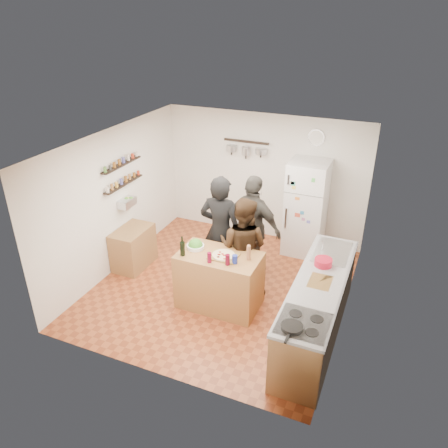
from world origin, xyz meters
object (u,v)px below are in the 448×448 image
at_px(person_back, 253,227).
at_px(person_center, 243,247).
at_px(side_table, 133,248).
at_px(counter_run, 317,309).
at_px(prep_island, 219,280).
at_px(skillet, 292,327).
at_px(red_bowl, 323,262).
at_px(fridge, 306,208).
at_px(salad_bowl, 196,246).
at_px(wall_clock, 316,138).
at_px(person_left, 220,231).
at_px(pepper_mill, 249,254).
at_px(salt_canister, 235,259).
at_px(wine_bottle, 183,249).

bearing_deg(person_back, person_center, 109.27).
height_order(person_back, side_table, person_back).
bearing_deg(counter_run, prep_island, 176.03).
height_order(person_center, skillet, person_center).
xyz_separation_m(red_bowl, fridge, (-0.70, 1.89, -0.07)).
relative_size(salad_bowl, wall_clock, 0.90).
xyz_separation_m(person_back, side_table, (-2.06, -0.59, -0.55)).
bearing_deg(skillet, person_left, 132.78).
xyz_separation_m(person_left, red_bowl, (1.75, -0.32, 0.01)).
bearing_deg(counter_run, pepper_mill, 171.84).
relative_size(salt_canister, skillet, 0.50).
bearing_deg(person_left, pepper_mill, 137.88).
distance_m(salt_canister, person_center, 0.62).
xyz_separation_m(salt_canister, person_back, (-0.13, 1.17, -0.06)).
height_order(prep_island, side_table, prep_island).
height_order(prep_island, skillet, skillet).
height_order(counter_run, fridge, fridge).
bearing_deg(person_back, skillet, 135.31).
distance_m(salad_bowl, fridge, 2.47).
xyz_separation_m(salt_canister, red_bowl, (1.20, 0.42, -0.00)).
xyz_separation_m(wine_bottle, red_bowl, (2.00, 0.52, -0.05)).
height_order(salt_canister, side_table, salt_canister).
bearing_deg(person_back, wall_clock, -97.50).
bearing_deg(counter_run, person_center, 156.55).
xyz_separation_m(prep_island, wall_clock, (0.80, 2.52, 1.69)).
relative_size(person_back, skillet, 7.06).
bearing_deg(wine_bottle, prep_island, 23.75).
distance_m(wine_bottle, side_table, 1.68).
relative_size(person_left, red_bowl, 7.56).
height_order(red_bowl, fridge, fridge).
xyz_separation_m(prep_island, salad_bowl, (-0.42, 0.05, 0.48)).
bearing_deg(salad_bowl, person_left, 73.27).
bearing_deg(counter_run, salt_canister, -179.42).
bearing_deg(wine_bottle, counter_run, 3.14).
bearing_deg(red_bowl, counter_run, -83.06).
distance_m(salt_canister, person_left, 0.92).
relative_size(salad_bowl, side_table, 0.34).
bearing_deg(person_center, counter_run, 158.89).
distance_m(wine_bottle, counter_run, 2.13).
height_order(counter_run, red_bowl, red_bowl).
bearing_deg(salad_bowl, counter_run, -4.57).
bearing_deg(person_back, pepper_mill, 121.59).
xyz_separation_m(wine_bottle, fridge, (1.30, 2.41, -0.12)).
bearing_deg(salad_bowl, fridge, 60.37).
bearing_deg(salad_bowl, wall_clock, 63.77).
xyz_separation_m(pepper_mill, fridge, (0.35, 2.14, -0.11)).
xyz_separation_m(wine_bottle, skillet, (1.95, -0.99, -0.08)).
height_order(salt_canister, skillet, salt_canister).
xyz_separation_m(prep_island, pepper_mill, (0.45, 0.05, 0.55)).
distance_m(skillet, wall_clock, 3.98).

